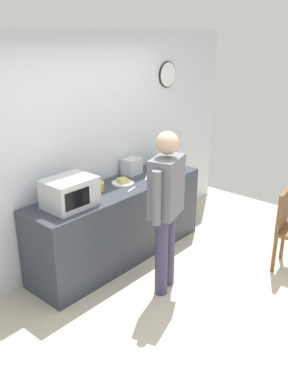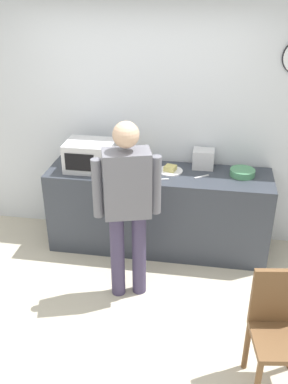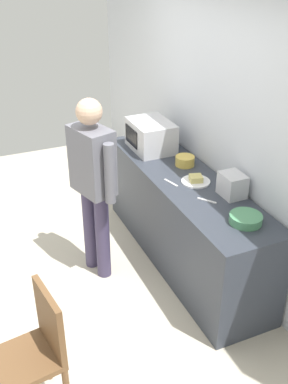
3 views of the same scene
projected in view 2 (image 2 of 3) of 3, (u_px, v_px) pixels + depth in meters
ground_plane at (114, 319)px, 3.82m from camera, size 6.00×6.00×0.00m
back_wall at (143, 123)px, 4.63m from camera, size 5.40×0.13×2.60m
kitchen_counter at (158, 210)px, 4.65m from camera, size 2.33×0.62×0.90m
microwave at (90, 156)px, 4.46m from camera, size 0.50×0.39×0.30m
sandwich_plate at (170, 170)px, 4.45m from camera, size 0.26×0.26×0.07m
salad_bowl at (138, 162)px, 4.56m from camera, size 0.18×0.18×0.09m
cereal_bowl at (242, 172)px, 4.36m from camera, size 0.25×0.25×0.07m
toaster at (203, 159)px, 4.51m from camera, size 0.22×0.18×0.20m
fork_utensil at (160, 179)px, 4.29m from camera, size 0.17×0.06×0.01m
spoon_utensil at (202, 177)px, 4.35m from camera, size 0.15×0.12×0.01m
person_standing at (127, 200)px, 3.70m from camera, size 0.57×0.34×1.71m
wooden_chair at (280, 327)px, 3.03m from camera, size 0.45×0.45×0.94m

